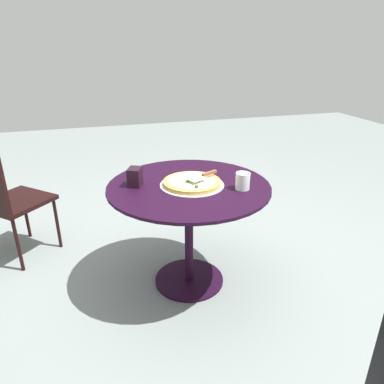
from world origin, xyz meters
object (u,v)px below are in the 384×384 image
at_px(pizza_on_tray, 192,183).
at_px(patio_chair_near, 3,194).
at_px(drinking_cup, 243,181).
at_px(napkin_dispenser, 135,177).
at_px(patio_table, 189,207).
at_px(pizza_server, 203,176).

xyz_separation_m(pizza_on_tray, patio_chair_near, (-1.16, 0.63, -0.20)).
xyz_separation_m(drinking_cup, napkin_dispenser, (-0.58, 0.22, 0.01)).
bearing_deg(patio_chair_near, napkin_dispenser, -33.13).
distance_m(patio_table, drinking_cup, 0.37).
distance_m(drinking_cup, patio_chair_near, 1.63).
distance_m(pizza_on_tray, pizza_server, 0.08).
distance_m(pizza_server, drinking_cup, 0.24).
xyz_separation_m(pizza_server, patio_chair_near, (-1.23, 0.64, -0.23)).
bearing_deg(pizza_on_tray, pizza_server, -2.55).
relative_size(drinking_cup, patio_chair_near, 0.11).
xyz_separation_m(drinking_cup, patio_chair_near, (-1.42, 0.77, -0.23)).
xyz_separation_m(patio_table, pizza_server, (0.08, -0.02, 0.20)).
bearing_deg(pizza_on_tray, drinking_cup, -27.96).
distance_m(pizza_server, napkin_dispenser, 0.40).
bearing_deg(patio_chair_near, pizza_on_tray, -28.65).
bearing_deg(patio_chair_near, pizza_server, -27.42).
height_order(pizza_server, drinking_cup, drinking_cup).
height_order(pizza_server, patio_chair_near, patio_chair_near).
relative_size(pizza_server, drinking_cup, 2.18).
xyz_separation_m(pizza_on_tray, napkin_dispenser, (-0.32, 0.09, 0.04)).
height_order(pizza_on_tray, drinking_cup, drinking_cup).
bearing_deg(patio_table, drinking_cup, -28.62).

